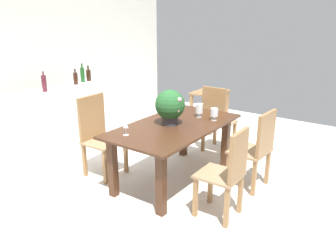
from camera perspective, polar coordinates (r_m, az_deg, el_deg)
name	(u,v)px	position (r m, az deg, el deg)	size (l,w,h in m)	color
ground_plane	(165,176)	(4.44, -0.47, -8.50)	(7.04, 7.04, 0.00)	silver
back_wall	(34,61)	(5.93, -21.68, 10.18)	(6.40, 0.10, 2.60)	silver
dining_table	(174,135)	(4.13, 1.10, -1.49)	(1.75, 0.96, 0.74)	#422616
chair_far_left	(98,132)	(4.44, -11.78, -0.96)	(0.47, 0.45, 1.04)	olive
chair_foot_end	(217,117)	(5.06, 8.21, 1.46)	(0.45, 0.43, 1.02)	olive
chair_near_left	(228,171)	(3.43, 10.12, -7.47)	(0.41, 0.43, 0.96)	olive
chair_near_right	(257,146)	(4.09, 14.89, -3.31)	(0.48, 0.43, 0.96)	olive
flower_centerpiece	(170,106)	(4.04, 0.34, 3.41)	(0.36, 0.36, 0.43)	#333338
crystal_vase_left	(199,109)	(4.38, 5.31, 2.89)	(0.09, 0.09, 0.18)	silver
crystal_vase_center_near	(214,113)	(4.27, 7.82, 2.19)	(0.10, 0.10, 0.16)	silver
wine_glass	(126,125)	(3.72, -7.19, 0.14)	(0.06, 0.06, 0.16)	silver
kitchen_counter	(62,119)	(5.45, -17.52, 1.20)	(1.61, 0.53, 0.97)	white
wine_bottle_tall	(82,74)	(5.68, -14.27, 8.45)	(0.06, 0.06, 0.30)	#194C1E
wine_bottle_dark	(89,75)	(5.77, -13.30, 8.38)	(0.07, 0.07, 0.25)	black
wine_bottle_amber	(44,83)	(5.11, -20.22, 6.81)	(0.07, 0.07, 0.29)	#511E28
wine_bottle_clear	(76,78)	(5.52, -15.37, 7.80)	(0.07, 0.07, 0.24)	black
side_table	(210,100)	(6.17, 7.07, 4.34)	(0.70, 0.48, 0.71)	olive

